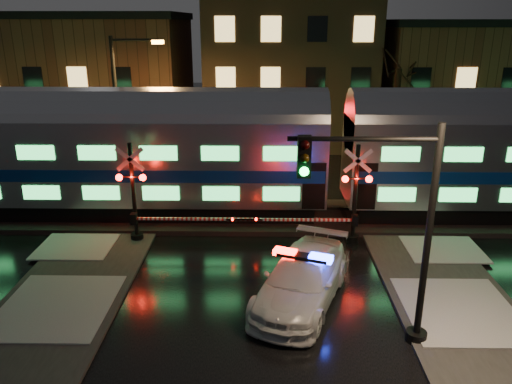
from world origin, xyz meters
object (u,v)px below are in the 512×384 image
Objects in this scene: crossing_signal_right at (346,204)px; streetlight at (122,105)px; crossing_signal_left at (142,203)px; traffic_light at (392,234)px; police_car at (302,279)px.

streetlight is at bearing 148.33° from crossing_signal_right.
crossing_signal_left is 0.93× the size of traffic_light.
traffic_light reaches higher than crossing_signal_right.
streetlight reaches higher than crossing_signal_left.
police_car is 0.93× the size of traffic_light.
crossing_signal_left is 7.70m from streetlight.
crossing_signal_left is at bearing 164.07° from police_car.
crossing_signal_left is (-8.45, 0.00, 0.01)m from crossing_signal_right.
traffic_light is 17.43m from streetlight.
crossing_signal_right is 0.99× the size of crossing_signal_left.
traffic_light is (8.52, -6.83, 1.67)m from crossing_signal_left.
traffic_light is (0.07, -6.83, 1.68)m from crossing_signal_right.
crossing_signal_left is 11.05m from traffic_light.
police_car is 0.99× the size of crossing_signal_left.
crossing_signal_left is at bearing -70.26° from streetlight.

